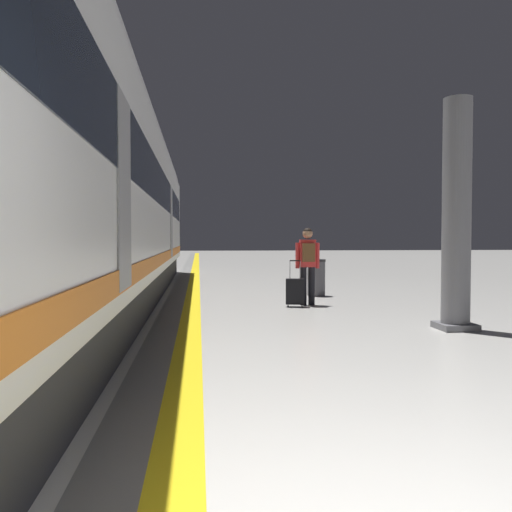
% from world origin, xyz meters
% --- Properties ---
extents(safety_line_strip, '(0.36, 80.00, 0.01)m').
position_xyz_m(safety_line_strip, '(-1.12, 10.00, 0.00)').
color(safety_line_strip, yellow).
rests_on(safety_line_strip, ground).
extents(tactile_edge_band, '(0.59, 80.00, 0.01)m').
position_xyz_m(tactile_edge_band, '(-1.43, 10.00, 0.00)').
color(tactile_edge_band, slate).
rests_on(tactile_edge_band, ground).
extents(high_speed_train, '(2.94, 28.32, 4.97)m').
position_xyz_m(high_speed_train, '(-3.20, 8.55, 2.50)').
color(high_speed_train, '#38383D').
rests_on(high_speed_train, ground).
extents(passenger_near, '(0.52, 0.33, 1.65)m').
position_xyz_m(passenger_near, '(1.34, 9.62, 0.98)').
color(passenger_near, black).
rests_on(passenger_near, ground).
extents(suitcase_near, '(0.42, 0.30, 0.98)m').
position_xyz_m(suitcase_near, '(1.02, 9.37, 0.32)').
color(suitcase_near, black).
rests_on(suitcase_near, ground).
extents(platform_pillar, '(0.56, 0.56, 3.60)m').
position_xyz_m(platform_pillar, '(3.03, 6.42, 1.72)').
color(platform_pillar, slate).
rests_on(platform_pillar, ground).
extents(waste_bin, '(0.46, 0.46, 0.91)m').
position_xyz_m(waste_bin, '(1.93, 11.39, 0.46)').
color(waste_bin, '#4C4C51').
rests_on(waste_bin, ground).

